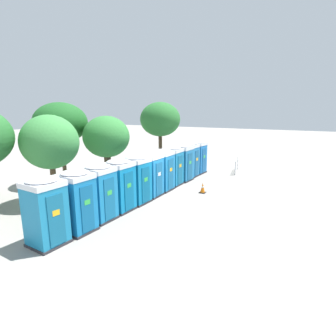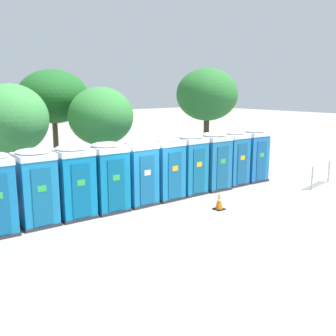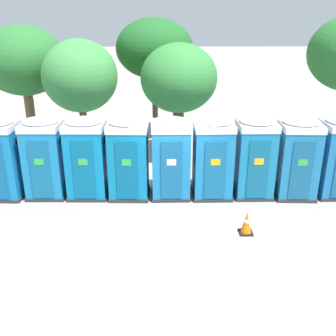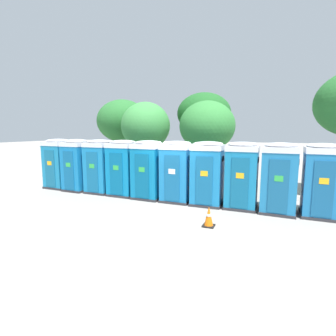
% 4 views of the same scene
% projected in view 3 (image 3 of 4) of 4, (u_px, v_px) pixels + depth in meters
% --- Properties ---
extents(ground_plane, '(120.00, 120.00, 0.00)m').
position_uv_depth(ground_plane, '(171.00, 193.00, 12.82)').
color(ground_plane, gray).
extents(portapotty_1, '(1.21, 1.24, 2.54)m').
position_uv_depth(portapotty_1, '(2.00, 158.00, 12.23)').
color(portapotty_1, '#2D2D33').
rests_on(portapotty_1, ground).
extents(portapotty_2, '(1.21, 1.22, 2.54)m').
position_uv_depth(portapotty_2, '(45.00, 157.00, 12.30)').
color(portapotty_2, '#2D2D33').
rests_on(portapotty_2, ground).
extents(portapotty_3, '(1.26, 1.22, 2.54)m').
position_uv_depth(portapotty_3, '(87.00, 157.00, 12.28)').
color(portapotty_3, '#2D2D33').
rests_on(portapotty_3, ground).
extents(portapotty_4, '(1.27, 1.23, 2.54)m').
position_uv_depth(portapotty_4, '(129.00, 158.00, 12.24)').
color(portapotty_4, '#2D2D33').
rests_on(portapotty_4, ground).
extents(portapotty_5, '(1.23, 1.21, 2.54)m').
position_uv_depth(portapotty_5, '(171.00, 158.00, 12.27)').
color(portapotty_5, '#2D2D33').
rests_on(portapotty_5, ground).
extents(portapotty_6, '(1.24, 1.21, 2.54)m').
position_uv_depth(portapotty_6, '(213.00, 158.00, 12.27)').
color(portapotty_6, '#2D2D33').
rests_on(portapotty_6, ground).
extents(portapotty_7, '(1.19, 1.21, 2.54)m').
position_uv_depth(portapotty_7, '(254.00, 157.00, 12.32)').
color(portapotty_7, '#2D2D33').
rests_on(portapotty_7, ground).
extents(portapotty_8, '(1.28, 1.25, 2.54)m').
position_uv_depth(portapotty_8, '(297.00, 158.00, 12.24)').
color(portapotty_8, '#2D2D33').
rests_on(portapotty_8, ground).
extents(street_tree_0, '(2.89, 2.89, 4.62)m').
position_uv_depth(street_tree_0, '(80.00, 76.00, 15.11)').
color(street_tree_0, brown).
rests_on(street_tree_0, ground).
extents(street_tree_2, '(3.52, 3.52, 5.07)m').
position_uv_depth(street_tree_2, '(24.00, 61.00, 16.65)').
color(street_tree_2, brown).
rests_on(street_tree_2, ground).
extents(street_tree_3, '(3.41, 3.41, 5.34)m').
position_uv_depth(street_tree_3, '(154.00, 49.00, 17.30)').
color(street_tree_3, brown).
rests_on(street_tree_3, ground).
extents(street_tree_4, '(2.91, 2.91, 4.50)m').
position_uv_depth(street_tree_4, '(179.00, 79.00, 14.86)').
color(street_tree_4, '#4C3826').
rests_on(street_tree_4, ground).
extents(traffic_cone, '(0.36, 0.36, 0.64)m').
position_uv_depth(traffic_cone, '(246.00, 223.00, 10.40)').
color(traffic_cone, black).
rests_on(traffic_cone, ground).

